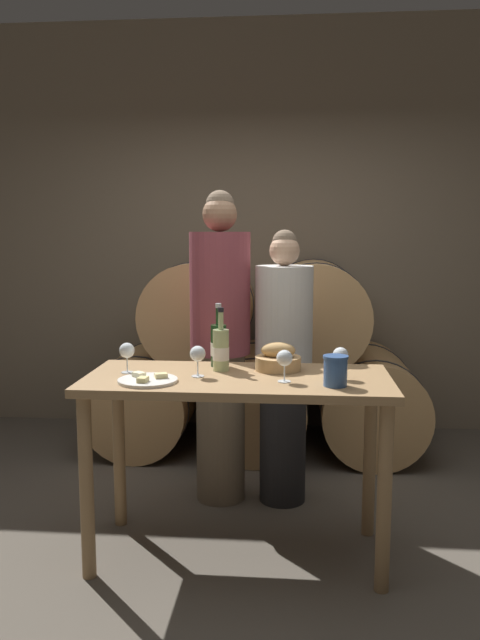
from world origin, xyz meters
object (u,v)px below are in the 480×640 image
at_px(blue_crock, 335,370).
at_px(wine_glass_far_left, 127,351).
at_px(tasting_table, 238,405).
at_px(cheese_plate, 148,380).
at_px(person_left, 220,345).
at_px(wine_bottle_red, 219,345).
at_px(wine_glass_left, 198,354).
at_px(bread_basket, 278,360).
at_px(wine_glass_center, 284,359).
at_px(person_right, 283,367).
at_px(wine_glass_right, 340,356).
at_px(wine_bottle_white, 221,350).

relative_size(blue_crock, wine_glass_far_left, 0.93).
xyz_separation_m(tasting_table, cheese_plate, (-0.40, -0.15, 0.15)).
relative_size(person_left, wine_bottle_red, 5.62).
bearing_deg(person_left, wine_glass_left, -92.25).
distance_m(wine_bottle_red, blue_crock, 0.67).
distance_m(bread_basket, cheese_plate, 0.66).
relative_size(wine_bottle_red, wine_glass_left, 2.18).
xyz_separation_m(wine_glass_far_left, wine_glass_left, (0.35, -0.05, 0.00)).
height_order(person_left, wine_glass_far_left, person_left).
bearing_deg(wine_glass_left, blue_crock, -11.38).
bearing_deg(blue_crock, wine_glass_center, 165.60).
height_order(person_right, wine_glass_right, person_right).
height_order(cheese_plate, wine_glass_far_left, wine_glass_far_left).
bearing_deg(person_left, wine_bottle_red, -84.39).
xyz_separation_m(bread_basket, wine_glass_center, (0.03, -0.25, 0.05)).
bearing_deg(wine_bottle_white, wine_bottle_red, 103.34).
distance_m(wine_bottle_white, blue_crock, 0.60).
xyz_separation_m(tasting_table, person_right, (0.21, 0.65, 0.05)).
relative_size(wine_glass_left, wine_glass_right, 1.00).
bearing_deg(wine_glass_left, cheese_plate, -149.82).
height_order(blue_crock, wine_glass_left, wine_glass_left).
relative_size(cheese_plate, wine_glass_left, 1.84).
distance_m(person_right, wine_glass_right, 0.74).
relative_size(tasting_table, person_left, 0.80).
bearing_deg(person_left, cheese_plate, -106.51).
relative_size(person_right, wine_bottle_white, 5.07).
xyz_separation_m(wine_glass_far_left, wine_glass_center, (0.76, -0.12, 0.00)).
bearing_deg(wine_bottle_white, wine_glass_far_left, -168.45).
distance_m(cheese_plate, wine_glass_left, 0.26).
height_order(tasting_table, wine_glass_far_left, wine_glass_far_left).
bearing_deg(tasting_table, wine_glass_left, -171.56).
bearing_deg(wine_glass_right, wine_bottle_white, 167.78).
relative_size(person_left, wine_glass_right, 12.22).
bearing_deg(wine_glass_right, wine_glass_left, -178.36).
bearing_deg(wine_glass_center, blue_crock, -14.40).
relative_size(wine_bottle_white, cheese_plate, 1.15).
relative_size(tasting_table, cheese_plate, 5.31).
bearing_deg(wine_glass_center, bread_basket, 98.01).
bearing_deg(person_right, person_left, 179.99).
height_order(wine_bottle_white, wine_glass_right, wine_bottle_white).
bearing_deg(wine_glass_right, blue_crock, -102.26).
bearing_deg(wine_bottle_red, tasting_table, -61.50).
height_order(person_left, cheese_plate, person_left).
relative_size(wine_glass_far_left, wine_glass_right, 1.00).
bearing_deg(blue_crock, bread_basket, 130.48).
xyz_separation_m(person_right, wine_glass_center, (0.02, -0.75, 0.20)).
distance_m(person_left, bread_basket, 0.61).
distance_m(person_left, person_right, 0.38).
distance_m(wine_bottle_red, cheese_plate, 0.47).
distance_m(person_left, wine_glass_far_left, 0.74).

